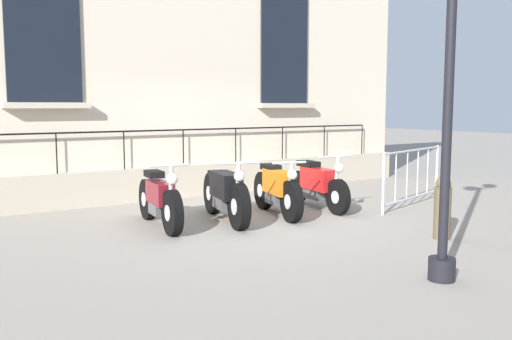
{
  "coord_description": "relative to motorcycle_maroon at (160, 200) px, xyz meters",
  "views": [
    {
      "loc": [
        7.6,
        -4.95,
        1.82
      ],
      "look_at": [
        0.23,
        0.0,
        0.8
      ],
      "focal_mm": 39.16,
      "sensor_mm": 36.0,
      "label": 1
    }
  ],
  "objects": [
    {
      "name": "crowd_barrier",
      "position": [
        0.9,
        4.59,
        0.16
      ],
      "size": [
        0.7,
        2.25,
        1.05
      ],
      "color": "#B7B7BF",
      "rests_on": "ground_plane"
    },
    {
      "name": "motorcycle_black",
      "position": [
        0.17,
        1.05,
        0.04
      ],
      "size": [
        2.05,
        0.8,
        1.0
      ],
      "color": "black",
      "rests_on": "ground_plane"
    },
    {
      "name": "motorcycle_orange",
      "position": [
        0.25,
        2.0,
        0.02
      ],
      "size": [
        1.89,
        0.72,
        0.95
      ],
      "color": "black",
      "rests_on": "ground_plane"
    },
    {
      "name": "building_facade",
      "position": [
        -2.67,
        1.53,
        3.48
      ],
      "size": [
        0.82,
        11.64,
        7.98
      ],
      "color": "beige",
      "rests_on": "ground_plane"
    },
    {
      "name": "lamppost",
      "position": [
        4.06,
        1.37,
        2.39
      ],
      "size": [
        0.32,
        1.02,
        4.2
      ],
      "color": "black",
      "rests_on": "ground_plane"
    },
    {
      "name": "ground_plane",
      "position": [
        0.09,
        1.53,
        -0.4
      ],
      "size": [
        60.0,
        60.0,
        0.0
      ],
      "primitive_type": "plane",
      "color": "gray"
    },
    {
      "name": "motorcycle_maroon",
      "position": [
        0.0,
        0.0,
        0.0
      ],
      "size": [
        1.94,
        0.6,
        1.0
      ],
      "color": "black",
      "rests_on": "ground_plane"
    },
    {
      "name": "motorcycle_red",
      "position": [
        0.15,
        2.96,
        0.02
      ],
      "size": [
        1.94,
        0.65,
        0.99
      ],
      "color": "black",
      "rests_on": "ground_plane"
    },
    {
      "name": "bollard",
      "position": [
        2.87,
        2.9,
        0.03
      ],
      "size": [
        0.23,
        0.23,
        0.87
      ],
      "color": "brown",
      "rests_on": "ground_plane"
    }
  ]
}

